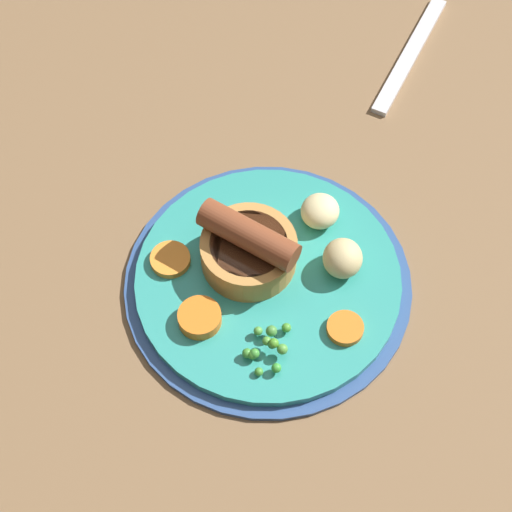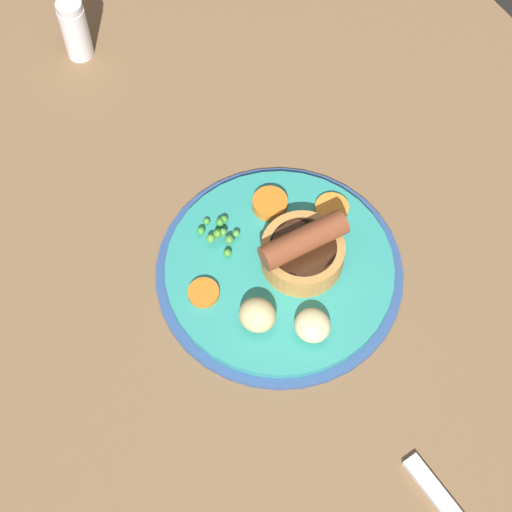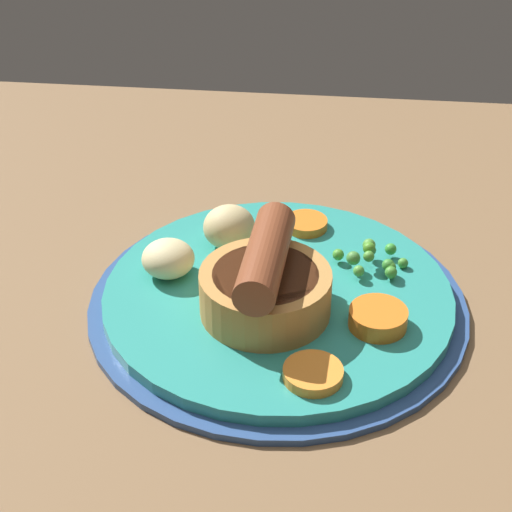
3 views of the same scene
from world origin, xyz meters
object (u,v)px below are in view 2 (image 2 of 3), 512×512
object	(u,v)px
carrot_slice_1	(204,293)
salt_shaker	(75,29)
potato_chunk_0	(257,315)
sausage_pudding	(303,251)
carrot_slice_2	(332,208)
pea_pile	(220,232)
dinner_plate	(279,270)
potato_chunk_1	(312,325)
carrot_slice_0	(270,204)

from	to	relation	value
carrot_slice_1	salt_shaker	xyz separation A→B (cm)	(36.52, -4.09, 2.28)
potato_chunk_0	carrot_slice_1	xyz separation A→B (cm)	(5.43, 3.00, -1.23)
sausage_pudding	carrot_slice_2	bearing A→B (deg)	32.81
carrot_slice_2	pea_pile	bearing A→B (deg)	73.50
dinner_plate	carrot_slice_1	size ratio (longest dim) A/B	8.10
potato_chunk_1	pea_pile	bearing A→B (deg)	8.96
carrot_slice_0	salt_shaker	xyz separation A→B (cm)	(31.28, 7.18, 2.02)
potato_chunk_0	carrot_slice_0	distance (cm)	13.54
potato_chunk_1	carrot_slice_0	world-z (taller)	potato_chunk_1
pea_pile	potato_chunk_1	world-z (taller)	potato_chunk_1
potato_chunk_0	potato_chunk_1	bearing A→B (deg)	-132.27
potato_chunk_0	potato_chunk_1	world-z (taller)	potato_chunk_0
pea_pile	dinner_plate	bearing A→B (deg)	-151.75
carrot_slice_1	salt_shaker	size ratio (longest dim) A/B	0.39
carrot_slice_0	carrot_slice_2	bearing A→B (deg)	-125.57
sausage_pudding	potato_chunk_1	xyz separation A→B (cm)	(-7.07, 3.49, -0.89)
potato_chunk_0	carrot_slice_2	distance (cm)	15.31
potato_chunk_0	carrot_slice_2	bearing A→B (deg)	-63.37
sausage_pudding	potato_chunk_1	size ratio (longest dim) A/B	2.53
carrot_slice_0	salt_shaker	bearing A→B (deg)	12.94
carrot_slice_1	sausage_pudding	bearing A→B (deg)	-100.99
pea_pile	carrot_slice_0	bearing A→B (deg)	-86.95
pea_pile	potato_chunk_0	bearing A→B (deg)	169.90
dinner_plate	carrot_slice_1	xyz separation A→B (cm)	(1.41, 8.23, 1.19)
carrot_slice_1	potato_chunk_1	bearing A→B (deg)	-142.29
sausage_pudding	potato_chunk_0	xyz separation A→B (cm)	(-3.39, 7.54, -0.59)
sausage_pudding	pea_pile	size ratio (longest dim) A/B	1.73
dinner_plate	pea_pile	size ratio (longest dim) A/B	4.83
pea_pile	salt_shaker	bearing A→B (deg)	1.36
potato_chunk_1	carrot_slice_2	distance (cm)	14.27
carrot_slice_0	dinner_plate	bearing A→B (deg)	155.42
carrot_slice_1	carrot_slice_2	size ratio (longest dim) A/B	0.88
potato_chunk_1	carrot_slice_0	distance (cm)	14.98
carrot_slice_0	pea_pile	bearing A→B (deg)	93.05
potato_chunk_1	carrot_slice_1	world-z (taller)	potato_chunk_1
sausage_pudding	carrot_slice_2	size ratio (longest dim) A/B	2.56
dinner_plate	carrot_slice_0	distance (cm)	7.46
carrot_slice_0	potato_chunk_0	bearing A→B (deg)	142.23
dinner_plate	potato_chunk_0	bearing A→B (deg)	127.57
sausage_pudding	salt_shaker	world-z (taller)	salt_shaker
potato_chunk_1	salt_shaker	xyz separation A→B (cm)	(45.64, 2.96, 1.35)
carrot_slice_0	potato_chunk_1	bearing A→B (deg)	163.61
potato_chunk_1	carrot_slice_2	xyz separation A→B (cm)	(10.52, -9.59, -0.93)
potato_chunk_0	salt_shaker	xyz separation A→B (cm)	(41.95, -1.09, 1.06)
sausage_pudding	potato_chunk_1	bearing A→B (deg)	-112.98
potato_chunk_0	pea_pile	bearing A→B (deg)	-10.10
carrot_slice_0	salt_shaker	size ratio (longest dim) A/B	0.46
pea_pile	carrot_slice_1	distance (cm)	6.91
pea_pile	carrot_slice_2	distance (cm)	12.32
sausage_pudding	salt_shaker	bearing A→B (deg)	102.79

